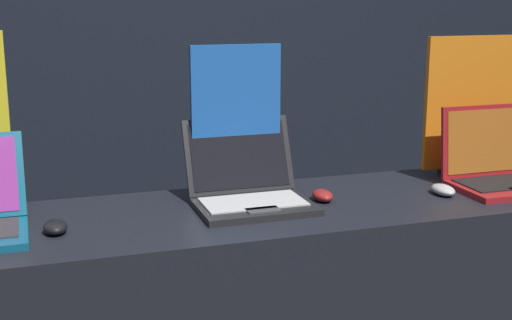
{
  "coord_description": "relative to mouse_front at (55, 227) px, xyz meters",
  "views": [
    {
      "loc": [
        -0.66,
        -1.69,
        1.56
      ],
      "look_at": [
        -0.01,
        0.28,
        1.07
      ],
      "focal_mm": 50.0,
      "sensor_mm": 36.0,
      "label": 1
    }
  ],
  "objects": [
    {
      "name": "promo_stand_back",
      "position": [
        1.46,
        0.24,
        0.22
      ],
      "size": [
        0.37,
        0.07,
        0.49
      ],
      "color": "black",
      "rests_on": "display_counter"
    },
    {
      "name": "laptop_middle",
      "position": [
        0.58,
        0.1,
        0.04
      ],
      "size": [
        0.35,
        0.34,
        0.25
      ],
      "color": "black",
      "rests_on": "display_counter"
    },
    {
      "name": "mouse_front",
      "position": [
        0.0,
        0.0,
        0.0
      ],
      "size": [
        0.06,
        0.09,
        0.04
      ],
      "color": "black",
      "rests_on": "display_counter"
    },
    {
      "name": "mouse_back",
      "position": [
        1.22,
        0.0,
        -0.0
      ],
      "size": [
        0.06,
        0.1,
        0.03
      ],
      "color": "#B2B2B7",
      "rests_on": "display_counter"
    },
    {
      "name": "wall_back",
      "position": [
        0.6,
        1.76,
        0.46
      ],
      "size": [
        8.0,
        0.05,
        2.8
      ],
      "color": "black",
      "rests_on": "ground_plane"
    },
    {
      "name": "promo_stand_middle",
      "position": [
        0.58,
        0.23,
        0.21
      ],
      "size": [
        0.29,
        0.07,
        0.48
      ],
      "color": "black",
      "rests_on": "display_counter"
    },
    {
      "name": "laptop_back",
      "position": [
        1.46,
        0.04,
        0.04
      ],
      "size": [
        0.37,
        0.28,
        0.27
      ],
      "color": "maroon",
      "rests_on": "display_counter"
    },
    {
      "name": "mouse_middle",
      "position": [
        0.82,
        0.06,
        0.0
      ],
      "size": [
        0.06,
        0.09,
        0.04
      ],
      "color": "maroon",
      "rests_on": "display_counter"
    }
  ]
}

